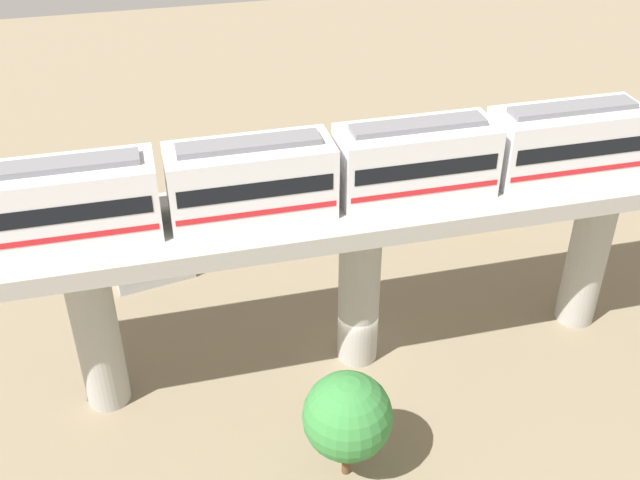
# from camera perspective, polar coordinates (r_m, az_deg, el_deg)

# --- Properties ---
(ground_plane) EXTENTS (120.00, 120.00, 0.00)m
(ground_plane) POSITION_cam_1_polar(r_m,az_deg,el_deg) (37.30, 2.77, -8.54)
(ground_plane) COLOR #84755B
(viaduct) EXTENTS (5.20, 35.80, 8.72)m
(viaduct) POSITION_cam_1_polar(r_m,az_deg,el_deg) (33.19, 3.07, 0.14)
(viaduct) COLOR #A8A59E
(viaduct) RESTS_ON ground
(train) EXTENTS (2.64, 27.45, 3.24)m
(train) POSITION_cam_1_polar(r_m,az_deg,el_deg) (31.10, 1.14, 5.28)
(train) COLOR silver
(train) RESTS_ON viaduct
(parked_car_yellow) EXTENTS (2.13, 4.33, 1.76)m
(parked_car_yellow) POSITION_cam_1_polar(r_m,az_deg,el_deg) (48.04, 11.69, 2.42)
(parked_car_yellow) COLOR yellow
(parked_car_yellow) RESTS_ON ground
(parked_car_silver) EXTENTS (2.57, 4.47, 1.76)m
(parked_car_silver) POSITION_cam_1_polar(r_m,az_deg,el_deg) (42.67, -12.30, -1.98)
(parked_car_silver) COLOR #B2B5BA
(parked_car_silver) RESTS_ON ground
(parked_car_white) EXTENTS (2.55, 4.46, 1.76)m
(parked_car_white) POSITION_cam_1_polar(r_m,az_deg,el_deg) (46.38, 0.66, 1.98)
(parked_car_white) COLOR white
(parked_car_white) RESTS_ON ground
(tree_mid_lot) EXTENTS (3.51, 3.51, 4.92)m
(tree_mid_lot) POSITION_cam_1_polar(r_m,az_deg,el_deg) (30.01, 2.06, -13.05)
(tree_mid_lot) COLOR brown
(tree_mid_lot) RESTS_ON ground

